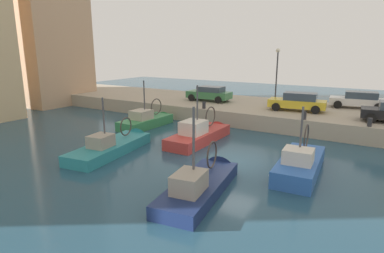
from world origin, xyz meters
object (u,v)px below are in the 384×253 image
at_px(parked_car_yellow, 298,102).
at_px(fishing_boat_teal, 115,150).
at_px(parked_car_green, 209,93).
at_px(fishing_boat_navy, 203,188).
at_px(fishing_boat_blue, 300,169).
at_px(fishing_boat_green, 149,124).
at_px(mooring_bollard_south, 370,122).
at_px(quay_streetlamp, 277,67).
at_px(mooring_bollard_north, 204,105).
at_px(mooring_bollard_mid, 304,116).
at_px(parked_car_white, 359,100).
at_px(fishing_boat_red, 201,138).

bearing_deg(parked_car_yellow, fishing_boat_teal, 148.74).
bearing_deg(parked_car_green, fishing_boat_navy, -152.35).
bearing_deg(fishing_boat_blue, fishing_boat_green, 74.14).
relative_size(mooring_bollard_south, quay_streetlamp, 0.11).
bearing_deg(parked_car_green, mooring_bollard_north, -157.78).
relative_size(fishing_boat_teal, quay_streetlamp, 1.43).
height_order(fishing_boat_green, parked_car_yellow, fishing_boat_green).
bearing_deg(quay_streetlamp, mooring_bollard_mid, -145.80).
bearing_deg(mooring_bollard_mid, parked_car_yellow, 21.91).
height_order(parked_car_green, mooring_bollard_mid, parked_car_green).
bearing_deg(mooring_bollard_north, parked_car_white, -57.73).
bearing_deg(fishing_boat_blue, fishing_boat_navy, 145.84).
relative_size(fishing_boat_red, fishing_boat_blue, 1.08).
distance_m(parked_car_green, mooring_bollard_south, 14.02).
height_order(fishing_boat_teal, mooring_bollard_mid, fishing_boat_teal).
relative_size(parked_car_white, mooring_bollard_south, 8.06).
xyz_separation_m(fishing_boat_teal, parked_car_white, (16.24, -11.55, 1.82)).
bearing_deg(fishing_boat_red, parked_car_green, 25.42).
height_order(parked_car_green, parked_car_yellow, parked_car_yellow).
bearing_deg(parked_car_green, mooring_bollard_mid, -111.28).
bearing_deg(fishing_boat_teal, fishing_boat_navy, -105.23).
relative_size(mooring_bollard_south, mooring_bollard_north, 1.00).
height_order(fishing_boat_navy, mooring_bollard_mid, fishing_boat_navy).
bearing_deg(fishing_boat_red, mooring_bollard_mid, -49.67).
xyz_separation_m(parked_car_yellow, parked_car_white, (3.78, -3.99, -0.03)).
height_order(mooring_bollard_south, quay_streetlamp, quay_streetlamp).
bearing_deg(fishing_boat_green, parked_car_yellow, -57.90).
distance_m(fishing_boat_teal, mooring_bollard_south, 15.94).
bearing_deg(mooring_bollard_north, fishing_boat_green, 135.38).
relative_size(parked_car_green, mooring_bollard_north, 7.52).
relative_size(fishing_boat_teal, parked_car_green, 1.67).
bearing_deg(parked_car_yellow, fishing_boat_red, 150.79).
height_order(fishing_boat_teal, parked_car_white, fishing_boat_teal).
bearing_deg(mooring_bollard_mid, quay_streetlamp, 34.20).
height_order(fishing_boat_navy, parked_car_green, fishing_boat_navy).
distance_m(parked_car_white, mooring_bollard_south, 6.92).
xyz_separation_m(fishing_boat_teal, quay_streetlamp, (15.09, -4.94, 4.37)).
xyz_separation_m(parked_car_yellow, mooring_bollard_south, (-3.02, -5.21, -0.46)).
height_order(fishing_boat_red, fishing_boat_teal, fishing_boat_red).
bearing_deg(quay_streetlamp, fishing_boat_teal, 161.88).
relative_size(parked_car_yellow, mooring_bollard_south, 8.11).
height_order(fishing_boat_green, mooring_bollard_north, fishing_boat_green).
bearing_deg(fishing_boat_green, mooring_bollard_south, -77.94).
distance_m(fishing_boat_blue, mooring_bollard_mid, 7.14).
bearing_deg(parked_car_white, mooring_bollard_north, 122.27).
height_order(fishing_boat_green, fishing_boat_blue, fishing_boat_green).
distance_m(fishing_boat_green, fishing_boat_blue, 13.18).
distance_m(fishing_boat_red, mooring_bollard_south, 10.70).
xyz_separation_m(parked_car_green, parked_car_yellow, (-0.69, -8.30, 0.03)).
relative_size(fishing_boat_navy, mooring_bollard_mid, 11.94).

